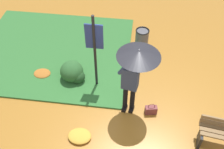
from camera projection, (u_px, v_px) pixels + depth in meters
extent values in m
plane|color=#9E6623|center=(132.00, 116.00, 6.73)|extent=(18.00, 18.00, 0.00)
cube|color=#2D662D|center=(54.00, 51.00, 8.42)|extent=(4.80, 4.00, 0.05)
cylinder|color=black|center=(125.00, 98.00, 6.59)|extent=(0.12, 0.12, 0.86)
cylinder|color=black|center=(133.00, 98.00, 6.57)|extent=(0.12, 0.12, 0.86)
cube|color=black|center=(125.00, 108.00, 6.84)|extent=(0.15, 0.24, 0.08)
cube|color=black|center=(132.00, 109.00, 6.83)|extent=(0.15, 0.24, 0.08)
cube|color=#2D3851|center=(130.00, 78.00, 6.04)|extent=(0.42, 0.31, 0.64)
sphere|color=beige|center=(132.00, 63.00, 5.70)|extent=(0.20, 0.20, 0.20)
ellipsoid|color=black|center=(132.00, 62.00, 5.68)|extent=(0.20, 0.20, 0.15)
cylinder|color=#2D3851|center=(121.00, 71.00, 5.89)|extent=(0.18, 0.13, 0.18)
cylinder|color=#2D3851|center=(123.00, 69.00, 5.81)|extent=(0.24, 0.11, 0.33)
cube|color=black|center=(127.00, 64.00, 5.71)|extent=(0.07, 0.03, 0.14)
cylinder|color=#2D3851|center=(138.00, 71.00, 5.85)|extent=(0.11, 0.10, 0.09)
cylinder|color=#2D3851|center=(138.00, 68.00, 5.80)|extent=(0.10, 0.09, 0.23)
cylinder|color=#A5A5AD|center=(139.00, 57.00, 5.57)|extent=(0.02, 0.02, 0.41)
cone|color=black|center=(139.00, 54.00, 5.50)|extent=(0.96, 0.96, 0.16)
sphere|color=#A5A5AD|center=(139.00, 50.00, 5.42)|extent=(0.02, 0.02, 0.02)
cylinder|color=black|center=(95.00, 54.00, 6.63)|extent=(0.07, 0.07, 2.30)
cube|color=navy|center=(94.00, 37.00, 6.24)|extent=(0.44, 0.04, 0.70)
cube|color=red|center=(94.00, 36.00, 6.25)|extent=(0.38, 0.01, 0.64)
cube|color=brown|center=(151.00, 110.00, 6.71)|extent=(0.32, 0.19, 0.24)
torus|color=brown|center=(152.00, 106.00, 6.59)|extent=(0.18, 0.05, 0.18)
cube|color=black|center=(200.00, 138.00, 6.05)|extent=(0.11, 0.36, 0.44)
cylinder|color=#4C4C51|center=(142.00, 42.00, 8.15)|extent=(0.40, 0.40, 0.80)
torus|color=black|center=(143.00, 31.00, 7.85)|extent=(0.42, 0.42, 0.04)
ellipsoid|color=#285628|center=(72.00, 71.00, 7.42)|extent=(0.65, 0.65, 0.59)
ellipsoid|color=#1E421E|center=(78.00, 77.00, 7.40)|extent=(0.39, 0.39, 0.39)
ellipsoid|color=gold|center=(80.00, 136.00, 6.26)|extent=(0.56, 0.45, 0.12)
ellipsoid|color=#A86023|center=(42.00, 73.00, 7.69)|extent=(0.50, 0.40, 0.11)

